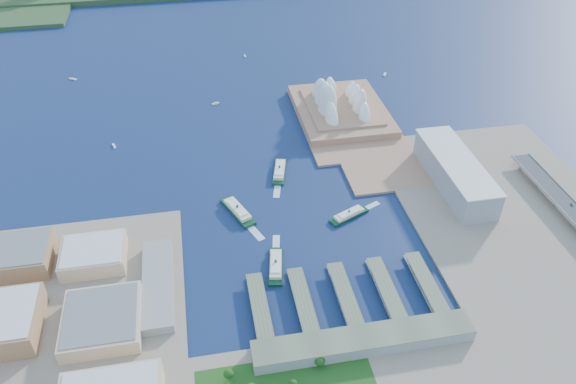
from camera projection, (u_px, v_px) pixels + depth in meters
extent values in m
plane|color=#0E1943|center=(314.00, 249.00, 607.71)|extent=(3000.00, 3000.00, 0.00)
cube|color=gray|center=(60.00, 365.00, 487.69)|extent=(220.00, 390.00, 3.00)
cube|color=gray|center=(541.00, 251.00, 602.88)|extent=(240.00, 500.00, 3.00)
cube|color=#9F7157|center=(346.00, 120.00, 826.55)|extent=(135.00, 220.00, 3.00)
cube|color=gray|center=(455.00, 173.00, 686.78)|extent=(45.00, 155.00, 35.00)
cube|color=gray|center=(364.00, 341.00, 498.60)|extent=(200.00, 28.00, 12.00)
imported|color=slate|center=(572.00, 205.00, 643.63)|extent=(2.03, 4.99, 1.45)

